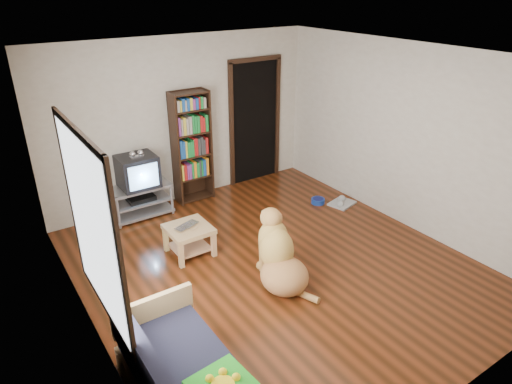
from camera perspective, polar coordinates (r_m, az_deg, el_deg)
ground at (r=5.92m, az=2.39°, el=-9.16°), size 5.00×5.00×0.00m
ceiling at (r=4.94m, az=2.95°, el=16.56°), size 5.00×5.00×0.00m
wall_back at (r=7.34m, az=-9.14°, el=8.76°), size 4.50×0.00×4.50m
wall_front at (r=3.84m, az=25.68°, el=-9.75°), size 4.50×0.00×4.50m
wall_left at (r=4.47m, az=-21.35°, el=-3.88°), size 0.00×5.00×5.00m
wall_right at (r=6.81m, az=18.18°, el=6.49°), size 0.00×5.00×5.00m
laptop at (r=5.99m, az=-8.32°, el=-4.36°), size 0.38×0.31×0.03m
dog_bowl at (r=7.51m, az=7.75°, el=-1.11°), size 0.22×0.22×0.08m
grey_rag at (r=7.55m, az=10.70°, el=-1.40°), size 0.47×0.41×0.03m
window at (r=3.94m, az=-19.77°, el=-4.29°), size 0.03×1.46×1.70m
doorway at (r=8.01m, az=-0.16°, el=9.11°), size 1.03×0.05×2.19m
tv_stand at (r=7.18m, az=-14.19°, el=-0.94°), size 0.90×0.45×0.50m
crt_tv at (r=7.01m, az=-14.66°, el=2.61°), size 0.55×0.52×0.58m
bookshelf at (r=7.32m, az=-8.09°, el=6.30°), size 0.60×0.30×1.80m
coffee_table at (r=6.08m, az=-8.37°, el=-5.33°), size 0.55×0.55×0.40m
dog at (r=5.47m, az=2.90°, el=-8.21°), size 0.67×1.11×0.90m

